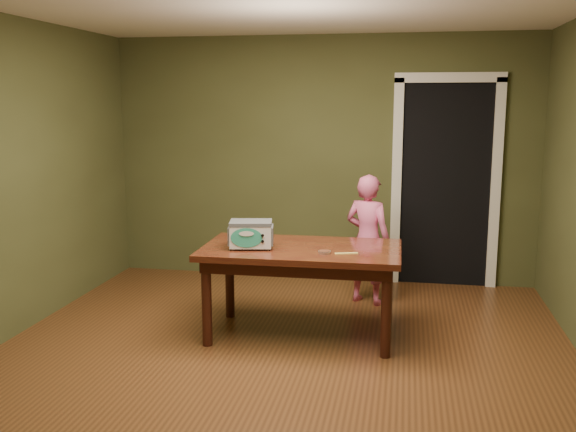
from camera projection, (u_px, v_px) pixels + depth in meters
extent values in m
plane|color=brown|center=(275.00, 369.00, 4.66)|extent=(5.00, 5.00, 0.00)
cube|color=#484D29|center=(321.00, 160.00, 6.85)|extent=(4.50, 0.02, 2.60)
cube|color=#484D29|center=(113.00, 302.00, 2.01)|extent=(4.50, 0.02, 2.60)
cube|color=black|center=(444.00, 182.00, 6.95)|extent=(0.90, 0.60, 2.10)
cube|color=black|center=(445.00, 186.00, 6.64)|extent=(0.90, 0.02, 2.10)
cube|color=white|center=(396.00, 185.00, 6.72)|extent=(0.10, 0.06, 2.20)
cube|color=white|center=(496.00, 187.00, 6.54)|extent=(0.10, 0.06, 2.20)
cube|color=white|center=(450.00, 77.00, 6.43)|extent=(1.10, 0.06, 0.10)
cube|color=#36100C|center=(301.00, 250.00, 5.20)|extent=(1.61, 0.92, 0.05)
cube|color=black|center=(301.00, 259.00, 5.22)|extent=(1.49, 0.79, 0.10)
cylinder|color=black|center=(207.00, 303.00, 5.05)|extent=(0.08, 0.08, 0.70)
cylinder|color=black|center=(230.00, 279.00, 5.73)|extent=(0.08, 0.08, 0.70)
cylinder|color=black|center=(386.00, 313.00, 4.81)|extent=(0.08, 0.08, 0.70)
cylinder|color=black|center=(388.00, 287.00, 5.49)|extent=(0.08, 0.08, 0.70)
cylinder|color=#4C4F54|center=(233.00, 249.00, 5.09)|extent=(0.02, 0.02, 0.01)
cylinder|color=#4C4F54|center=(235.00, 244.00, 5.26)|extent=(0.02, 0.02, 0.01)
cylinder|color=#4C4F54|center=(268.00, 249.00, 5.09)|extent=(0.02, 0.02, 0.01)
cylinder|color=#4C4F54|center=(268.00, 244.00, 5.26)|extent=(0.02, 0.02, 0.01)
cube|color=silver|center=(251.00, 235.00, 5.16)|extent=(0.37, 0.29, 0.19)
cube|color=#4C4F54|center=(251.00, 223.00, 5.14)|extent=(0.37, 0.30, 0.03)
cube|color=#4C4F54|center=(230.00, 235.00, 5.16)|extent=(0.05, 0.21, 0.14)
cube|color=#4C4F54|center=(272.00, 235.00, 5.16)|extent=(0.05, 0.21, 0.14)
ellipsoid|color=teal|center=(246.00, 238.00, 5.04)|extent=(0.25, 0.05, 0.16)
cylinder|color=black|center=(263.00, 235.00, 5.03)|extent=(0.02, 0.02, 0.02)
cylinder|color=black|center=(263.00, 241.00, 5.04)|extent=(0.02, 0.01, 0.02)
cylinder|color=silver|center=(324.00, 252.00, 4.98)|extent=(0.10, 0.10, 0.02)
cylinder|color=#4E2A1A|center=(325.00, 251.00, 4.98)|extent=(0.09, 0.09, 0.01)
cube|color=#F1DC68|center=(346.00, 253.00, 4.97)|extent=(0.18, 0.07, 0.01)
imported|color=#DF5C8D|center=(368.00, 239.00, 6.09)|extent=(0.53, 0.45, 1.24)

